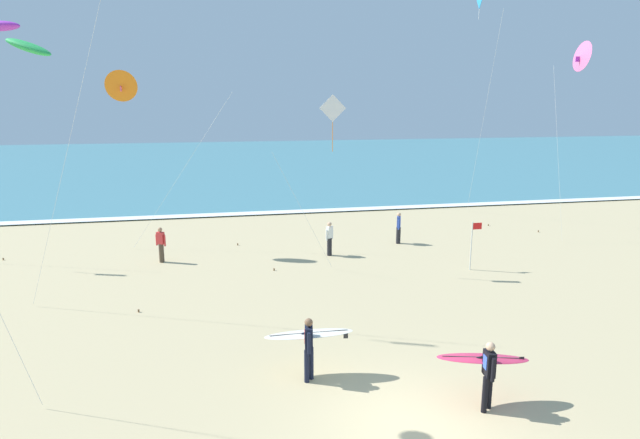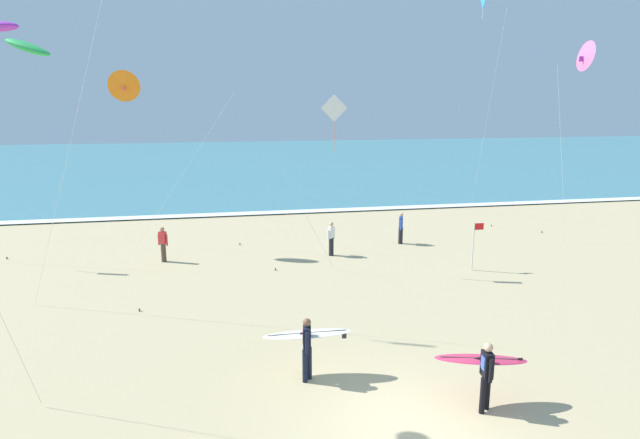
# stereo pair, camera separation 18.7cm
# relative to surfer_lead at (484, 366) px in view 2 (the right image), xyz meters

# --- Properties ---
(ground_plane) EXTENTS (160.00, 160.00, 0.00)m
(ground_plane) POSITION_rel_surfer_lead_xyz_m (-1.95, -0.51, -1.05)
(ground_plane) COLOR tan
(ocean_water) EXTENTS (160.00, 60.00, 0.08)m
(ocean_water) POSITION_rel_surfer_lead_xyz_m (-1.95, 52.55, -1.01)
(ocean_water) COLOR teal
(ocean_water) RESTS_ON ground
(shoreline_foam) EXTENTS (160.00, 1.01, 0.01)m
(shoreline_foam) POSITION_rel_surfer_lead_xyz_m (-1.95, 22.85, -0.96)
(shoreline_foam) COLOR white
(shoreline_foam) RESTS_ON ocean_water
(surfer_lead) EXTENTS (2.31, 1.03, 1.71)m
(surfer_lead) POSITION_rel_surfer_lead_xyz_m (0.00, 0.00, 0.00)
(surfer_lead) COLOR black
(surfer_lead) RESTS_ON ground
(surfer_trailing) EXTENTS (2.38, 1.09, 1.71)m
(surfer_trailing) POSITION_rel_surfer_lead_xyz_m (-3.80, 2.15, 0.00)
(surfer_trailing) COLOR black
(surfer_trailing) RESTS_ON ground
(kite_delta_rose_near) EXTENTS (0.51, 3.09, 9.77)m
(kite_delta_rose_near) POSITION_rel_surfer_lead_xyz_m (11.09, 12.78, 7.99)
(kite_delta_rose_near) COLOR pink
(kite_delta_rose_near) RESTS_ON ground
(kite_diamond_cobalt_low) EXTENTS (0.85, 4.67, 13.46)m
(kite_diamond_cobalt_low) POSITION_rel_surfer_lead_xyz_m (10.03, 20.93, 11.17)
(kite_diamond_cobalt_low) COLOR #2D99DB
(kite_diamond_cobalt_low) RESTS_ON ground
(kite_diamond_ivory_distant) EXTENTS (3.01, 0.43, 7.29)m
(kite_diamond_ivory_distant) POSITION_rel_surfer_lead_xyz_m (-1.30, 10.93, 5.41)
(kite_diamond_ivory_distant) COLOR white
(kite_diamond_ivory_distant) RESTS_ON ground
(kite_delta_amber_close) EXTENTS (5.72, 0.56, 8.41)m
(kite_delta_amber_close) POSITION_rel_surfer_lead_xyz_m (-9.91, 15.88, 6.62)
(kite_delta_amber_close) COLOR orange
(kite_delta_amber_close) RESTS_ON ground
(bystander_blue_top) EXTENTS (0.28, 0.47, 1.59)m
(bystander_blue_top) POSITION_rel_surfer_lead_xyz_m (2.98, 14.39, -0.24)
(bystander_blue_top) COLOR black
(bystander_blue_top) RESTS_ON ground
(bystander_white_top) EXTENTS (0.40, 0.35, 1.59)m
(bystander_white_top) POSITION_rel_surfer_lead_xyz_m (-0.87, 13.00, -0.24)
(bystander_white_top) COLOR black
(bystander_white_top) RESTS_ON ground
(bystander_red_top) EXTENTS (0.44, 0.32, 1.59)m
(bystander_red_top) POSITION_rel_surfer_lead_xyz_m (-8.42, 13.44, -0.24)
(bystander_red_top) COLOR #4C3D2D
(bystander_red_top) RESTS_ON ground
(lifeguard_flag) EXTENTS (0.45, 0.05, 2.10)m
(lifeguard_flag) POSITION_rel_surfer_lead_xyz_m (4.59, 9.71, 0.22)
(lifeguard_flag) COLOR silver
(lifeguard_flag) RESTS_ON ground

